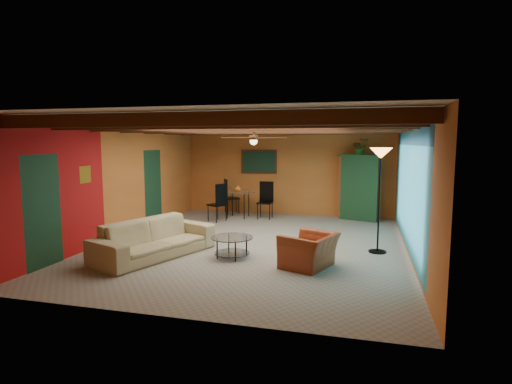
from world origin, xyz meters
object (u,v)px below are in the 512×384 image
(coffee_table, at_px, (232,247))
(floor_lamp, at_px, (379,201))
(dining_table, at_px, (238,199))
(vase, at_px, (238,178))
(sofa, at_px, (155,238))
(armoire, at_px, (359,188))
(potted_plant, at_px, (360,148))
(armchair, at_px, (309,250))

(coffee_table, relative_size, floor_lamp, 0.38)
(dining_table, bearing_deg, coffee_table, -74.35)
(vase, bearing_deg, sofa, -94.25)
(dining_table, distance_m, floor_lamp, 5.03)
(sofa, height_order, dining_table, dining_table)
(dining_table, distance_m, armoire, 3.59)
(dining_table, bearing_deg, floor_lamp, -37.62)
(potted_plant, relative_size, vase, 2.89)
(armoire, distance_m, vase, 3.58)
(sofa, height_order, coffee_table, sofa)
(coffee_table, bearing_deg, floor_lamp, 22.19)
(sofa, bearing_deg, floor_lamp, -50.70)
(dining_table, xyz_separation_m, potted_plant, (3.51, 0.66, 1.55))
(armchair, relative_size, potted_plant, 1.85)
(armoire, bearing_deg, coffee_table, -96.81)
(coffee_table, distance_m, floor_lamp, 3.13)
(armchair, distance_m, potted_plant, 5.44)
(potted_plant, bearing_deg, sofa, -126.70)
(armchair, xyz_separation_m, dining_table, (-2.72, 4.42, 0.25))
(coffee_table, height_order, dining_table, dining_table)
(floor_lamp, relative_size, vase, 12.17)
(coffee_table, xyz_separation_m, armoire, (2.34, 4.84, 0.71))
(potted_plant, bearing_deg, dining_table, -169.37)
(armchair, xyz_separation_m, armoire, (0.79, 5.07, 0.61))
(armchair, height_order, floor_lamp, floor_lamp)
(coffee_table, relative_size, dining_table, 0.39)
(sofa, xyz_separation_m, dining_table, (0.33, 4.50, 0.19))
(coffee_table, xyz_separation_m, dining_table, (-1.17, 4.19, 0.34))
(floor_lamp, bearing_deg, dining_table, 142.38)
(vase, bearing_deg, floor_lamp, -37.62)
(vase, bearing_deg, armoire, 10.63)
(armoire, bearing_deg, vase, -150.44)
(armoire, xyz_separation_m, floor_lamp, (0.45, -3.71, 0.16))
(sofa, relative_size, armchair, 2.64)
(dining_table, relative_size, vase, 11.99)
(armoire, height_order, potted_plant, potted_plant)
(sofa, distance_m, coffee_table, 1.55)
(armchair, height_order, dining_table, dining_table)
(sofa, xyz_separation_m, floor_lamp, (4.29, 1.45, 0.72))
(armoire, relative_size, vase, 10.39)
(dining_table, bearing_deg, armchair, -58.36)
(dining_table, height_order, potted_plant, potted_plant)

